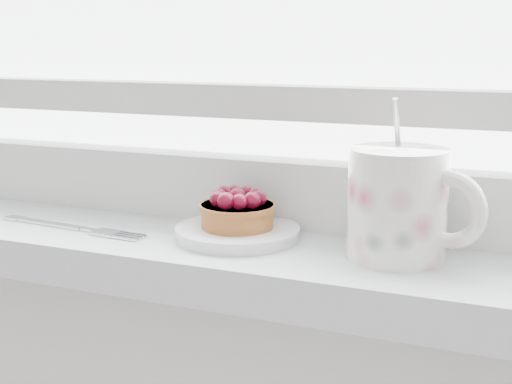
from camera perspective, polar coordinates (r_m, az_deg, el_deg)
The scene contains 4 objects.
saucer at distance 0.71m, azimuth -1.49°, elevation -3.29°, with size 0.12×0.12×0.01m, color white.
raspberry_tart at distance 0.70m, azimuth -1.51°, elevation -1.44°, with size 0.08×0.08×0.04m.
floral_mug at distance 0.65m, azimuth 11.52°, elevation -0.80°, with size 0.14×0.11×0.14m.
fork at distance 0.77m, azimuth -14.64°, elevation -2.71°, with size 0.18×0.03×0.00m.
Camera 1 is at (0.25, 1.27, 1.13)m, focal length 50.00 mm.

